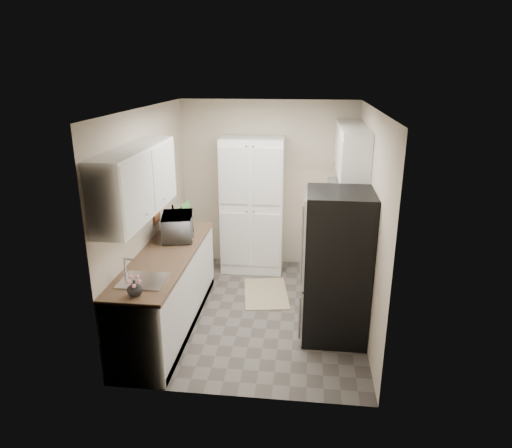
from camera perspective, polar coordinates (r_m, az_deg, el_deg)
name	(u,v)px	position (r m, az deg, el deg)	size (l,w,h in m)	color
ground	(256,311)	(5.89, 0.01, -10.82)	(3.20, 3.20, 0.00)	#56514C
room_shell	(254,187)	(5.27, -0.20, 4.71)	(2.64, 3.24, 2.52)	beige
pantry_cabinet	(253,206)	(6.72, -0.42, 2.32)	(0.90, 0.55, 2.00)	white
base_cabinet_left	(168,291)	(5.50, -10.93, -8.26)	(0.60, 2.30, 0.88)	white
countertop_left	(166,255)	(5.31, -11.24, -3.83)	(0.63, 2.33, 0.04)	brown
base_cabinet_right	(333,247)	(6.75, 9.55, -2.90)	(0.60, 0.80, 0.88)	white
countertop_right	(334,217)	(6.60, 9.77, 0.81)	(0.63, 0.83, 0.04)	brown
electric_range	(334,267)	(6.00, 9.76, -5.38)	(0.71, 0.78, 1.13)	#B7B7BC
refrigerator	(337,266)	(5.12, 10.03, -5.23)	(0.70, 0.72, 1.70)	#B7B7BC
microwave	(178,227)	(5.69, -9.75, -0.32)	(0.54, 0.37, 0.30)	silver
wine_bottle	(173,219)	(5.98, -10.30, 0.65)	(0.08, 0.08, 0.31)	black
flower_vase	(135,288)	(4.39, -14.94, -7.72)	(0.14, 0.14, 0.15)	white
cutting_board	(187,215)	(6.07, -8.63, 1.09)	(0.02, 0.26, 0.33)	#46943D
toaster_oven	(342,209)	(6.58, 10.68, 1.80)	(0.27, 0.34, 0.20)	#ABABB0
fruit_basket	(342,200)	(6.51, 10.71, 2.96)	(0.23, 0.23, 0.10)	#F3A40A
kitchen_mat	(266,293)	(6.29, 1.25, -8.65)	(0.57, 0.91, 0.01)	tan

